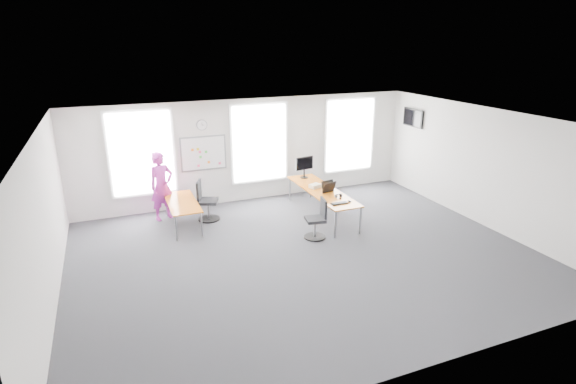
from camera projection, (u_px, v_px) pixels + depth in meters
name	position (u px, v px, depth m)	size (l,w,h in m)	color
floor	(305.00, 255.00, 10.07)	(10.00, 10.00, 0.00)	#242429
ceiling	(307.00, 122.00, 9.09)	(10.00, 10.00, 0.00)	white
wall_back	(249.00, 150.00, 13.09)	(10.00, 10.00, 0.00)	silver
wall_front	(427.00, 280.00, 6.08)	(10.00, 10.00, 0.00)	silver
wall_left	(44.00, 227.00, 7.80)	(10.00, 10.00, 0.00)	silver
wall_right	(485.00, 168.00, 11.36)	(10.00, 10.00, 0.00)	silver
window_left	(142.00, 154.00, 11.93)	(1.60, 0.06, 2.20)	silver
window_mid	(259.00, 143.00, 13.10)	(1.60, 0.06, 2.20)	silver
window_right	(349.00, 135.00, 14.17)	(1.60, 0.06, 2.20)	silver
desk_right	(322.00, 192.00, 12.08)	(0.81, 3.02, 0.74)	#C06A16
desk_left	(182.00, 204.00, 11.43)	(0.73, 1.82, 0.66)	#C06A16
chair_right	(317.00, 221.00, 10.82)	(0.53, 0.53, 0.99)	black
chair_left	(206.00, 203.00, 11.88)	(0.64, 0.64, 1.09)	black
person	(162.00, 186.00, 11.81)	(0.67, 0.44, 1.83)	#C130AB
whiteboard	(204.00, 153.00, 12.56)	(1.20, 0.03, 0.90)	white
wall_clock	(202.00, 125.00, 12.30)	(0.30, 0.30, 0.04)	gray
tv	(413.00, 118.00, 13.71)	(0.06, 0.90, 0.55)	black
keyboard	(339.00, 203.00, 11.06)	(0.43, 0.15, 0.02)	black
mouse	(349.00, 201.00, 11.18)	(0.07, 0.12, 0.04)	black
lens_cap	(340.00, 198.00, 11.42)	(0.06, 0.06, 0.01)	black
headphones	(338.00, 196.00, 11.49)	(0.17, 0.09, 0.10)	black
laptop_sleeve	(329.00, 187.00, 11.85)	(0.39, 0.28, 0.31)	black
paper_stack	(315.00, 186.00, 12.24)	(0.29, 0.22, 0.10)	beige
monitor	(304.00, 165.00, 12.99)	(0.57, 0.23, 0.63)	black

